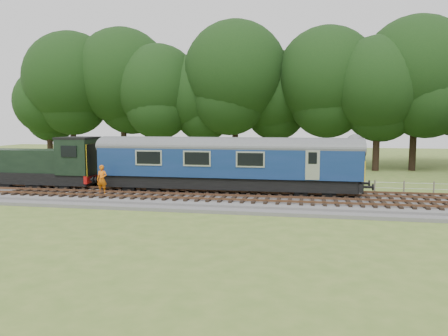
# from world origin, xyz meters

# --- Properties ---
(ground) EXTENTS (120.00, 120.00, 0.00)m
(ground) POSITION_xyz_m (0.00, 0.00, 0.00)
(ground) COLOR #4C6A27
(ground) RESTS_ON ground
(ballast) EXTENTS (70.00, 7.00, 0.35)m
(ballast) POSITION_xyz_m (0.00, 0.00, 0.17)
(ballast) COLOR #4C4C4F
(ballast) RESTS_ON ground
(track_north) EXTENTS (67.20, 2.40, 0.21)m
(track_north) POSITION_xyz_m (0.00, 1.40, 0.42)
(track_north) COLOR black
(track_north) RESTS_ON ballast
(track_south) EXTENTS (67.20, 2.40, 0.21)m
(track_south) POSITION_xyz_m (0.00, -1.60, 0.42)
(track_south) COLOR black
(track_south) RESTS_ON ballast
(fence) EXTENTS (64.00, 0.12, 1.00)m
(fence) POSITION_xyz_m (0.00, 4.50, 0.00)
(fence) COLOR #6B6054
(fence) RESTS_ON ground
(tree_line) EXTENTS (70.00, 8.00, 18.00)m
(tree_line) POSITION_xyz_m (0.00, 22.00, 0.00)
(tree_line) COLOR black
(tree_line) RESTS_ON ground
(dmu_railcar) EXTENTS (18.05, 2.86, 3.88)m
(dmu_railcar) POSITION_xyz_m (-2.32, 1.40, 2.61)
(dmu_railcar) COLOR black
(dmu_railcar) RESTS_ON ground
(shunter_loco) EXTENTS (8.91, 2.60, 3.38)m
(shunter_loco) POSITION_xyz_m (-16.25, 1.40, 1.97)
(shunter_loco) COLOR black
(shunter_loco) RESTS_ON ground
(worker) EXTENTS (0.72, 0.48, 1.94)m
(worker) POSITION_xyz_m (-10.55, -0.94, 1.32)
(worker) COLOR orange
(worker) RESTS_ON ballast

